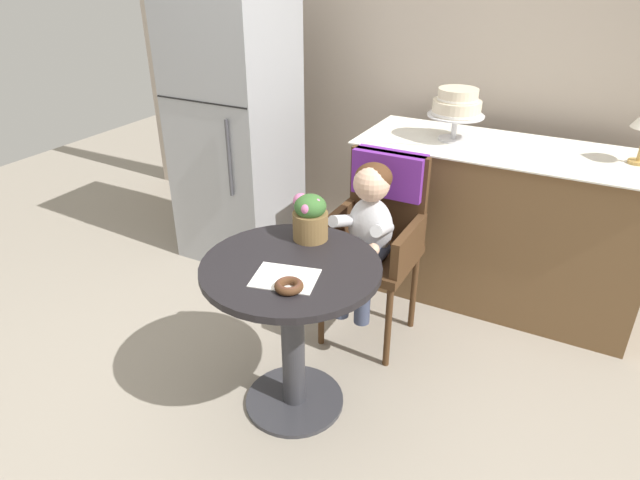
{
  "coord_description": "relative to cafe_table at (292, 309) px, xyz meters",
  "views": [
    {
      "loc": [
        0.98,
        -1.59,
        1.81
      ],
      "look_at": [
        0.05,
        0.15,
        0.77
      ],
      "focal_mm": 30.89,
      "sensor_mm": 36.0,
      "label": 1
    }
  ],
  "objects": [
    {
      "name": "ground_plane",
      "position": [
        0.0,
        0.0,
        -0.51
      ],
      "size": [
        8.0,
        8.0,
        0.0
      ],
      "primitive_type": "plane",
      "color": "gray"
    },
    {
      "name": "back_wall",
      "position": [
        0.0,
        1.85,
        0.84
      ],
      "size": [
        4.8,
        0.1,
        2.7
      ],
      "primitive_type": "cube",
      "color": "#B2A393",
      "rests_on": "ground"
    },
    {
      "name": "cafe_table",
      "position": [
        0.0,
        0.0,
        0.0
      ],
      "size": [
        0.72,
        0.72,
        0.72
      ],
      "color": "black",
      "rests_on": "ground"
    },
    {
      "name": "wicker_chair",
      "position": [
        0.09,
        0.71,
        0.13
      ],
      "size": [
        0.42,
        0.45,
        0.95
      ],
      "rotation": [
        0.0,
        0.0,
        -0.11
      ],
      "color": "#472D19",
      "rests_on": "ground"
    },
    {
      "name": "seated_child",
      "position": [
        0.09,
        0.55,
        0.17
      ],
      "size": [
        0.27,
        0.32,
        0.73
      ],
      "color": "silver",
      "rests_on": "ground"
    },
    {
      "name": "paper_napkin",
      "position": [
        0.04,
        -0.1,
        0.21
      ],
      "size": [
        0.28,
        0.23,
        0.0
      ],
      "primitive_type": "cube",
      "rotation": [
        0.0,
        0.0,
        0.24
      ],
      "color": "white",
      "rests_on": "cafe_table"
    },
    {
      "name": "donut_front",
      "position": [
        0.09,
        -0.16,
        0.23
      ],
      "size": [
        0.11,
        0.11,
        0.03
      ],
      "color": "#4C2D19",
      "rests_on": "cafe_table"
    },
    {
      "name": "flower_vase",
      "position": [
        -0.04,
        0.23,
        0.32
      ],
      "size": [
        0.16,
        0.15,
        0.2
      ],
      "color": "brown",
      "rests_on": "cafe_table"
    },
    {
      "name": "display_counter",
      "position": [
        0.55,
        1.3,
        -0.05
      ],
      "size": [
        1.56,
        0.62,
        0.9
      ],
      "color": "brown",
      "rests_on": "ground"
    },
    {
      "name": "tiered_cake_stand",
      "position": [
        0.25,
        1.3,
        0.58
      ],
      "size": [
        0.3,
        0.3,
        0.28
      ],
      "color": "silver",
      "rests_on": "display_counter"
    },
    {
      "name": "refrigerator",
      "position": [
        -1.05,
        1.1,
        0.34
      ],
      "size": [
        0.64,
        0.63,
        1.7
      ],
      "color": "#9EA0A5",
      "rests_on": "ground"
    }
  ]
}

